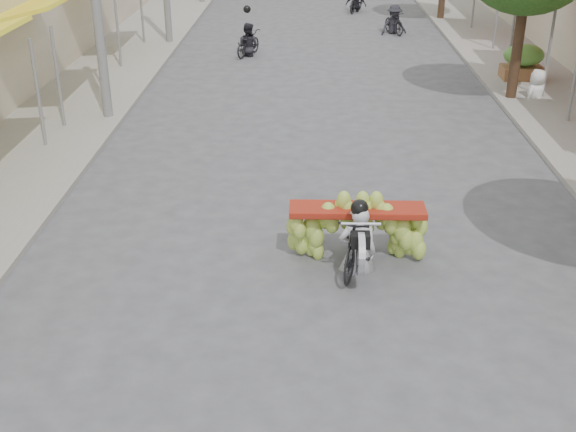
{
  "coord_description": "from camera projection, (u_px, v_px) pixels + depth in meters",
  "views": [
    {
      "loc": [
        -0.29,
        -5.74,
        5.81
      ],
      "look_at": [
        -0.56,
        4.09,
        1.1
      ],
      "focal_mm": 45.0,
      "sensor_mm": 36.0,
      "label": 1
    }
  ],
  "objects": [
    {
      "name": "sidewalk_right",
      "position": [
        557.0,
        90.0,
        21.0
      ],
      "size": [
        4.0,
        60.0,
        0.12
      ],
      "primitive_type": "cube",
      "color": "gray",
      "rests_on": "ground"
    },
    {
      "name": "pedestrian",
      "position": [
        540.0,
        69.0,
        19.77
      ],
      "size": [
        0.89,
        0.84,
        1.56
      ],
      "rotation": [
        0.0,
        0.0,
        3.81
      ],
      "color": "white",
      "rests_on": "ground"
    },
    {
      "name": "sidewalk_left",
      "position": [
        81.0,
        86.0,
        21.34
      ],
      "size": [
        4.0,
        60.0,
        0.12
      ],
      "primitive_type": "cube",
      "color": "gray",
      "rests_on": "ground"
    },
    {
      "name": "bg_motorbike_b",
      "position": [
        395.0,
        11.0,
        28.06
      ],
      "size": [
        1.18,
        1.58,
        1.95
      ],
      "color": "black",
      "rests_on": "ground"
    },
    {
      "name": "produce_crate_far",
      "position": [
        523.0,
        59.0,
        21.64
      ],
      "size": [
        1.2,
        0.88,
        1.16
      ],
      "color": "brown",
      "rests_on": "ground"
    },
    {
      "name": "bg_motorbike_a",
      "position": [
        248.0,
        34.0,
        24.8
      ],
      "size": [
        1.08,
        1.61,
        1.95
      ],
      "color": "black",
      "rests_on": "ground"
    },
    {
      "name": "banana_motorbike",
      "position": [
        358.0,
        226.0,
        11.5
      ],
      "size": [
        2.2,
        1.89,
        2.09
      ],
      "color": "black",
      "rests_on": "ground"
    }
  ]
}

